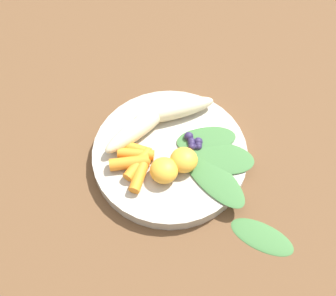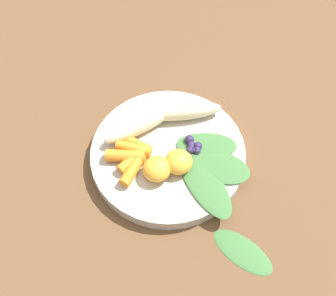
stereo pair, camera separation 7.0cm
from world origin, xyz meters
name	(u,v)px [view 2 (the right image)]	position (x,y,z in m)	size (l,w,h in m)	color
ground_plane	(168,159)	(0.00, 0.00, 0.00)	(2.40, 2.40, 0.00)	brown
bowl	(168,155)	(0.00, 0.00, 0.01)	(0.24, 0.24, 0.02)	#B2AD9E
banana_peeled_left	(142,123)	(-0.05, 0.03, 0.04)	(0.13, 0.03, 0.03)	beige
banana_peeled_right	(180,111)	(0.01, 0.07, 0.04)	(0.13, 0.03, 0.03)	beige
orange_segment_near	(179,162)	(0.02, -0.02, 0.04)	(0.04, 0.04, 0.03)	#F4A833
orange_segment_far	(157,169)	(-0.01, -0.04, 0.04)	(0.04, 0.04, 0.03)	#F4A833
carrot_front	(135,142)	(-0.05, 0.00, 0.03)	(0.02, 0.02, 0.05)	orange
carrot_mid_left	(134,148)	(-0.05, -0.01, 0.03)	(0.02, 0.02, 0.06)	orange
carrot_mid_right	(125,156)	(-0.06, -0.03, 0.03)	(0.02, 0.02, 0.06)	orange
carrot_rear	(133,159)	(-0.05, -0.03, 0.03)	(0.02, 0.02, 0.06)	orange
carrot_small	(133,169)	(-0.04, -0.05, 0.03)	(0.02, 0.02, 0.06)	orange
blueberry_pile	(193,146)	(0.04, 0.01, 0.03)	(0.03, 0.03, 0.02)	#2D234C
coconut_shred_patch	(204,139)	(0.05, 0.03, 0.02)	(0.04, 0.04, 0.00)	white
kale_leaf_left	(204,183)	(0.06, -0.04, 0.03)	(0.13, 0.05, 0.01)	#3D7038
kale_leaf_right	(216,166)	(0.08, -0.01, 0.03)	(0.11, 0.06, 0.01)	#3D7038
kale_leaf_rear	(207,145)	(0.06, 0.02, 0.03)	(0.10, 0.05, 0.01)	#3D7038
kale_leaf_stray	(243,251)	(0.13, -0.13, 0.00)	(0.10, 0.04, 0.01)	#3D7038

